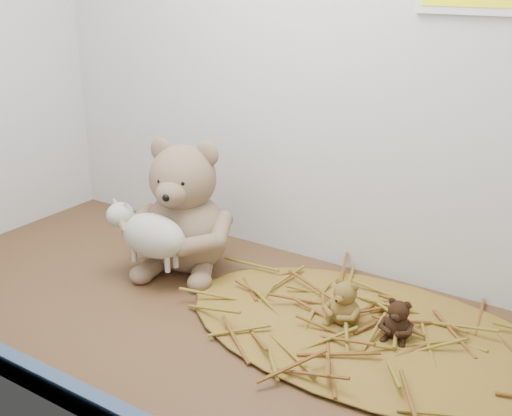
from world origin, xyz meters
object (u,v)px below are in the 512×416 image
Objects in this scene: main_teddy at (185,205)px; mini_teddy_tan at (345,301)px; toy_lamb at (153,236)px; mini_teddy_brown at (398,317)px.

mini_teddy_tan is at bearing -24.28° from main_teddy.
toy_lamb is at bearing -107.82° from main_teddy.
mini_teddy_brown is (44.80, -3.49, -8.19)cm from main_teddy.
main_teddy is 3.31× the size of mini_teddy_tan.
toy_lamb is at bearing -164.37° from mini_teddy_tan.
main_teddy reaches higher than mini_teddy_tan.
toy_lamb is 2.61× the size of mini_teddy_brown.
main_teddy is at bearing 171.08° from mini_teddy_brown.
toy_lamb is 45.45cm from mini_teddy_brown.
mini_teddy_tan is (36.02, 5.09, -4.62)cm from toy_lamb.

